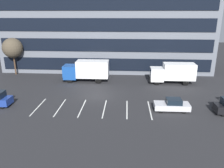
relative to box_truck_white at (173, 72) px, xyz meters
name	(u,v)px	position (x,y,z in m)	size (l,w,h in m)	color
ground_plane	(98,96)	(-11.76, -6.56, -1.91)	(120.00, 120.00, 0.00)	#262628
office_building	(108,15)	(-11.76, 11.39, 8.89)	(40.51, 13.55, 21.60)	slate
lot_markings	(93,108)	(-11.76, -10.94, -1.90)	(14.14, 5.40, 0.01)	silver
box_truck_white	(173,72)	(0.00, 0.00, 0.00)	(7.31, 2.42, 3.39)	white
box_truck_blue	(87,70)	(-14.39, 0.21, 0.12)	(7.76, 2.57, 3.60)	#194799
sedan_silver	(172,105)	(-2.12, -10.94, -1.20)	(4.21, 1.76, 1.51)	silver
bare_tree	(13,48)	(-28.76, 3.79, 3.11)	(3.67, 3.67, 6.87)	#473323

